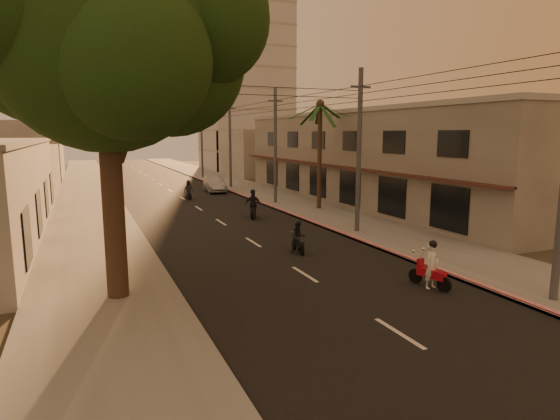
% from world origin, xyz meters
% --- Properties ---
extents(ground, '(160.00, 160.00, 0.00)m').
position_xyz_m(ground, '(0.00, 0.00, 0.00)').
color(ground, '#383023').
rests_on(ground, ground).
extents(road, '(10.00, 140.00, 0.02)m').
position_xyz_m(road, '(0.00, 20.00, 0.01)').
color(road, black).
rests_on(road, ground).
extents(sidewalk_right, '(5.00, 140.00, 0.12)m').
position_xyz_m(sidewalk_right, '(7.50, 20.00, 0.06)').
color(sidewalk_right, slate).
rests_on(sidewalk_right, ground).
extents(sidewalk_left, '(5.00, 140.00, 0.12)m').
position_xyz_m(sidewalk_left, '(-7.50, 20.00, 0.06)').
color(sidewalk_left, slate).
rests_on(sidewalk_left, ground).
extents(curb_stripe, '(0.20, 60.00, 0.20)m').
position_xyz_m(curb_stripe, '(5.10, 15.00, 0.10)').
color(curb_stripe, red).
rests_on(curb_stripe, ground).
extents(shophouse_row, '(8.80, 34.20, 7.30)m').
position_xyz_m(shophouse_row, '(13.95, 18.00, 3.65)').
color(shophouse_row, gray).
rests_on(shophouse_row, ground).
extents(distant_tower, '(12.10, 12.10, 28.00)m').
position_xyz_m(distant_tower, '(16.00, 56.00, 14.00)').
color(distant_tower, '#B7B5B2').
rests_on(distant_tower, ground).
extents(broadleaf_tree, '(9.60, 8.70, 12.10)m').
position_xyz_m(broadleaf_tree, '(-6.61, 2.14, 8.48)').
color(broadleaf_tree, black).
rests_on(broadleaf_tree, ground).
extents(palm_tree, '(5.00, 5.00, 8.20)m').
position_xyz_m(palm_tree, '(8.00, 16.00, 7.15)').
color(palm_tree, black).
rests_on(palm_tree, ground).
extents(utility_poles, '(1.20, 48.26, 9.00)m').
position_xyz_m(utility_poles, '(6.20, 20.00, 6.54)').
color(utility_poles, '#38383A').
rests_on(utility_poles, ground).
extents(filler_right, '(8.00, 14.00, 6.00)m').
position_xyz_m(filler_right, '(14.00, 45.00, 3.00)').
color(filler_right, '#A5A095').
rests_on(filler_right, ground).
extents(filler_left_near, '(8.00, 14.00, 4.40)m').
position_xyz_m(filler_left_near, '(-14.00, 34.00, 2.20)').
color(filler_left_near, '#A5A095').
rests_on(filler_left_near, ground).
extents(filler_left_far, '(8.00, 14.00, 7.00)m').
position_xyz_m(filler_left_far, '(-14.00, 52.00, 3.50)').
color(filler_left_far, '#A5A095').
rests_on(filler_left_far, ground).
extents(scooter_red, '(0.85, 1.79, 1.78)m').
position_xyz_m(scooter_red, '(3.47, -1.23, 0.79)').
color(scooter_red, black).
rests_on(scooter_red, ground).
extents(scooter_mid_a, '(0.84, 1.60, 1.56)m').
position_xyz_m(scooter_mid_a, '(1.23, 5.20, 0.71)').
color(scooter_mid_a, black).
rests_on(scooter_mid_a, ground).
extents(scooter_mid_b, '(1.37, 1.89, 1.95)m').
position_xyz_m(scooter_mid_b, '(2.34, 14.54, 0.89)').
color(scooter_mid_b, black).
rests_on(scooter_mid_b, ground).
extents(scooter_far_a, '(0.86, 1.69, 1.66)m').
position_xyz_m(scooter_far_a, '(0.36, 25.11, 0.75)').
color(scooter_far_a, black).
rests_on(scooter_far_a, ground).
extents(parked_car, '(2.45, 4.85, 1.50)m').
position_xyz_m(parked_car, '(3.76, 29.25, 0.75)').
color(parked_car, gray).
rests_on(parked_car, ground).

